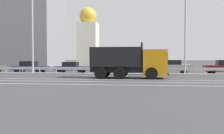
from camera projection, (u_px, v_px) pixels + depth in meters
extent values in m
plane|color=#424244|center=(95.00, 76.00, 26.36)|extent=(320.00, 320.00, 0.00)
cube|color=silver|center=(127.00, 80.00, 22.04)|extent=(56.35, 0.16, 0.01)
cube|color=silver|center=(125.00, 82.00, 19.97)|extent=(56.35, 0.16, 0.01)
cube|color=silver|center=(123.00, 85.00, 17.81)|extent=(56.35, 0.16, 0.01)
cube|color=gray|center=(99.00, 74.00, 28.43)|extent=(30.99, 1.10, 0.18)
cube|color=#9EA0A5|center=(100.00, 69.00, 29.64)|extent=(56.35, 0.04, 0.32)
cylinder|color=#ADADB2|center=(6.00, 71.00, 31.05)|extent=(0.09, 0.09, 0.62)
cylinder|color=#ADADB2|center=(23.00, 71.00, 30.80)|extent=(0.09, 0.09, 0.62)
cylinder|color=#ADADB2|center=(39.00, 71.00, 30.55)|extent=(0.09, 0.09, 0.62)
cylinder|color=#ADADB2|center=(56.00, 71.00, 30.29)|extent=(0.09, 0.09, 0.62)
cylinder|color=#ADADB2|center=(74.00, 71.00, 30.04)|extent=(0.09, 0.09, 0.62)
cylinder|color=#ADADB2|center=(91.00, 71.00, 29.78)|extent=(0.09, 0.09, 0.62)
cylinder|color=#ADADB2|center=(109.00, 71.00, 29.53)|extent=(0.09, 0.09, 0.62)
cylinder|color=#ADADB2|center=(128.00, 71.00, 29.27)|extent=(0.09, 0.09, 0.62)
cylinder|color=#ADADB2|center=(146.00, 72.00, 29.02)|extent=(0.09, 0.09, 0.62)
cylinder|color=#ADADB2|center=(165.00, 72.00, 28.77)|extent=(0.09, 0.09, 0.62)
cylinder|color=#ADADB2|center=(184.00, 72.00, 28.51)|extent=(0.09, 0.09, 0.62)
cylinder|color=#ADADB2|center=(204.00, 72.00, 28.26)|extent=(0.09, 0.09, 0.62)
cylinder|color=#ADADB2|center=(224.00, 72.00, 28.00)|extent=(0.09, 0.09, 0.62)
cube|color=orange|center=(155.00, 62.00, 23.40)|extent=(2.14, 2.59, 2.26)
cube|color=black|center=(167.00, 58.00, 23.23)|extent=(0.10, 2.17, 0.85)
cube|color=black|center=(167.00, 73.00, 23.27)|extent=(0.18, 2.48, 0.24)
cube|color=black|center=(117.00, 69.00, 23.96)|extent=(4.85, 1.54, 0.53)
cube|color=black|center=(117.00, 66.00, 23.94)|extent=(4.69, 2.57, 0.12)
cube|color=black|center=(119.00, 56.00, 25.06)|extent=(4.62, 0.24, 1.63)
cube|color=black|center=(115.00, 56.00, 22.76)|extent=(4.62, 0.24, 1.63)
cube|color=black|center=(142.00, 54.00, 23.56)|extent=(0.17, 2.43, 2.04)
cube|color=black|center=(93.00, 56.00, 24.26)|extent=(0.17, 2.43, 1.63)
cylinder|color=black|center=(152.00, 72.00, 24.71)|extent=(1.05, 0.35, 1.04)
cylinder|color=black|center=(152.00, 73.00, 22.26)|extent=(1.05, 0.35, 1.04)
cylinder|color=black|center=(123.00, 72.00, 25.13)|extent=(1.05, 0.35, 1.04)
cylinder|color=black|center=(119.00, 73.00, 22.69)|extent=(1.05, 0.35, 1.04)
cylinder|color=black|center=(105.00, 71.00, 25.39)|extent=(1.05, 0.35, 1.04)
cylinder|color=black|center=(100.00, 73.00, 22.95)|extent=(1.05, 0.35, 1.04)
cylinder|color=white|center=(164.00, 74.00, 27.56)|extent=(0.16, 0.16, 0.28)
cylinder|color=black|center=(164.00, 71.00, 27.55)|extent=(0.16, 0.16, 0.28)
cylinder|color=white|center=(165.00, 69.00, 27.54)|extent=(0.16, 0.16, 0.28)
cylinder|color=black|center=(165.00, 66.00, 27.53)|extent=(0.16, 0.16, 0.28)
cylinder|color=white|center=(165.00, 63.00, 27.52)|extent=(0.16, 0.16, 0.28)
cylinder|color=#1E4CB2|center=(165.00, 58.00, 27.50)|extent=(0.73, 0.03, 0.73)
cylinder|color=white|center=(165.00, 58.00, 27.50)|extent=(0.79, 0.02, 0.79)
cylinder|color=#ADADB2|center=(33.00, 35.00, 29.21)|extent=(0.18, 0.18, 8.85)
cylinder|color=#ADADB2|center=(185.00, 30.00, 27.15)|extent=(0.18, 0.18, 9.49)
cube|color=navy|center=(30.00, 68.00, 33.05)|extent=(4.54, 1.77, 0.52)
cube|color=black|center=(29.00, 63.00, 33.05)|extent=(1.92, 1.52, 0.59)
cylinder|color=black|center=(43.00, 70.00, 33.66)|extent=(0.60, 0.21, 0.60)
cylinder|color=black|center=(38.00, 70.00, 32.07)|extent=(0.60, 0.21, 0.60)
cylinder|color=black|center=(23.00, 70.00, 34.05)|extent=(0.60, 0.21, 0.60)
cylinder|color=black|center=(17.00, 70.00, 32.46)|extent=(0.60, 0.21, 0.60)
cube|color=navy|center=(72.00, 68.00, 32.56)|extent=(4.23, 1.76, 0.48)
cube|color=black|center=(71.00, 64.00, 32.56)|extent=(1.78, 1.55, 0.56)
cylinder|color=black|center=(84.00, 70.00, 33.24)|extent=(0.60, 0.20, 0.60)
cylinder|color=black|center=(80.00, 71.00, 31.58)|extent=(0.60, 0.20, 0.60)
cylinder|color=black|center=(64.00, 70.00, 33.56)|extent=(0.60, 0.20, 0.60)
cylinder|color=black|center=(59.00, 70.00, 31.90)|extent=(0.60, 0.20, 0.60)
cube|color=#A3A3A8|center=(119.00, 68.00, 31.78)|extent=(4.29, 1.98, 0.51)
cube|color=black|center=(118.00, 64.00, 31.78)|extent=(1.83, 1.68, 0.55)
cylinder|color=black|center=(130.00, 70.00, 32.44)|extent=(0.61, 0.22, 0.60)
cylinder|color=black|center=(129.00, 71.00, 30.72)|extent=(0.61, 0.22, 0.60)
cylinder|color=black|center=(109.00, 70.00, 32.85)|extent=(0.61, 0.22, 0.60)
cylinder|color=black|center=(107.00, 71.00, 31.13)|extent=(0.61, 0.22, 0.60)
cube|color=#A3A3A8|center=(172.00, 68.00, 30.30)|extent=(4.24, 1.89, 0.76)
cube|color=black|center=(173.00, 62.00, 30.26)|extent=(1.79, 1.63, 0.53)
cylinder|color=black|center=(160.00, 71.00, 29.64)|extent=(0.60, 0.21, 0.60)
cylinder|color=black|center=(160.00, 71.00, 31.35)|extent=(0.60, 0.21, 0.60)
cylinder|color=black|center=(184.00, 72.00, 29.28)|extent=(0.60, 0.21, 0.60)
cylinder|color=black|center=(182.00, 71.00, 30.98)|extent=(0.60, 0.21, 0.60)
cube|color=maroon|center=(224.00, 68.00, 29.59)|extent=(4.53, 1.90, 0.71)
cylinder|color=black|center=(213.00, 72.00, 29.04)|extent=(0.61, 0.23, 0.60)
cylinder|color=black|center=(210.00, 71.00, 30.63)|extent=(0.61, 0.23, 0.60)
cube|color=gray|center=(28.00, 31.00, 44.04)|extent=(10.24, 9.21, 12.78)
cube|color=silver|center=(88.00, 45.00, 49.64)|extent=(3.60, 3.60, 8.42)
sphere|color=gold|center=(88.00, 16.00, 49.44)|extent=(3.24, 3.24, 3.24)
cone|color=gold|center=(88.00, 6.00, 49.37)|extent=(0.30, 0.30, 1.20)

